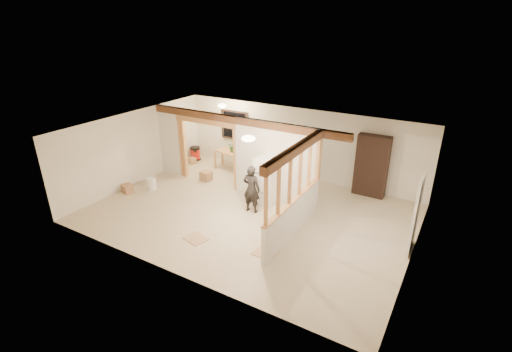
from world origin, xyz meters
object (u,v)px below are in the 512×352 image
Objects in this scene: shop_vac at (195,153)px; bookshelf at (371,166)px; woman at (252,189)px; work_table at (230,160)px; refrigerator at (266,181)px.

bookshelf is at bearing 2.65° from shop_vac.
work_table is (-2.44, 2.45, -0.37)m from woman.
work_table is 5.18m from bookshelf.
woman is 1.30× the size of work_table.
woman is 3.95m from bookshelf.
refrigerator is at bearing -23.32° from shop_vac.
bookshelf reaches higher than work_table.
refrigerator is 2.66× the size of shop_vac.
woman is 3.48m from work_table.
woman is 0.72× the size of bookshelf.
refrigerator is 3.40m from bookshelf.
work_table is at bearing -49.31° from woman.
refrigerator is 0.72m from woman.
woman is at bearing -96.56° from refrigerator.
woman reaches higher than work_table.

